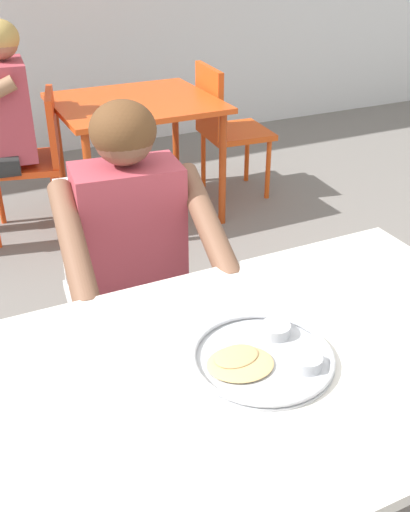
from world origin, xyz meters
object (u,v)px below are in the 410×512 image
at_px(chair_foreground, 124,275).
at_px(chair_red_right, 224,123).
at_px(diner_foreground, 137,254).
at_px(table_foreground, 273,381).
at_px(chair_red_left, 34,154).
at_px(table_background_red, 135,114).
at_px(thali_tray, 264,356).

relative_size(chair_foreground, chair_red_right, 0.99).
bearing_deg(diner_foreground, table_foreground, -83.24).
distance_m(chair_foreground, chair_red_left, 1.48).
relative_size(diner_foreground, chair_red_right, 1.36).
height_order(table_background_red, chair_red_left, chair_red_left).
bearing_deg(diner_foreground, chair_foreground, 85.32).
height_order(thali_tray, table_background_red, thali_tray).
xyz_separation_m(chair_red_left, chair_red_right, (1.22, 0.03, 0.01)).
xyz_separation_m(table_background_red, chair_red_right, (0.61, 0.04, -0.14)).
bearing_deg(diner_foreground, chair_red_right, 55.16).
distance_m(thali_tray, table_background_red, 2.46).
height_order(table_background_red, chair_red_right, chair_red_right).
bearing_deg(chair_red_right, diner_foreground, -124.84).
relative_size(table_foreground, diner_foreground, 1.11).
bearing_deg(table_foreground, diner_foreground, 96.76).
relative_size(chair_foreground, diner_foreground, 0.72).
bearing_deg(table_foreground, chair_red_left, 92.28).
xyz_separation_m(thali_tray, chair_foreground, (-0.03, 0.92, -0.28)).
bearing_deg(thali_tray, diner_foreground, 94.33).
relative_size(table_foreground, chair_red_left, 1.57).
xyz_separation_m(chair_foreground, diner_foreground, (-0.02, -0.22, 0.21)).
relative_size(thali_tray, chair_red_left, 0.39).
distance_m(thali_tray, chair_red_right, 2.70).
relative_size(table_foreground, table_background_red, 1.41).
xyz_separation_m(thali_tray, chair_red_left, (-0.07, 2.40, -0.29)).
distance_m(thali_tray, chair_foreground, 0.96).
xyz_separation_m(thali_tray, diner_foreground, (-0.05, 0.70, -0.08)).
bearing_deg(table_background_red, chair_foreground, -111.46).
height_order(chair_foreground, diner_foreground, diner_foreground).
xyz_separation_m(table_foreground, chair_red_right, (1.12, 2.43, -0.19)).
relative_size(thali_tray, table_background_red, 0.35).
bearing_deg(chair_foreground, table_background_red, 68.54).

